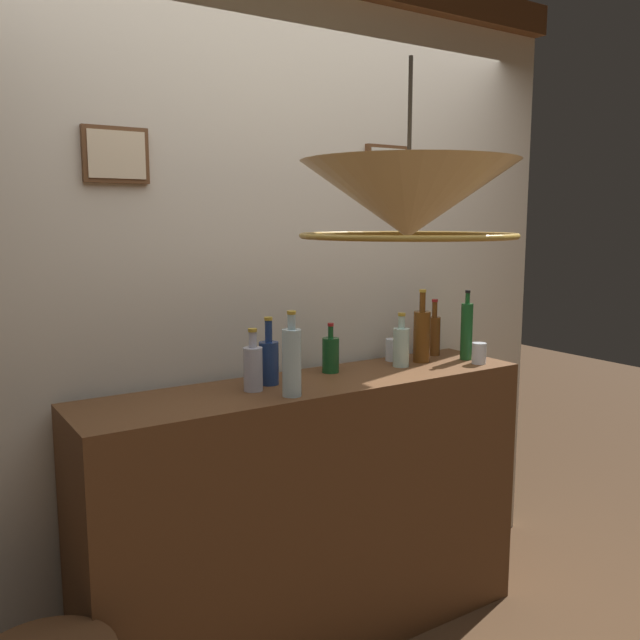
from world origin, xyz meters
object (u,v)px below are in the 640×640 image
object	(u,v)px
liquor_bottle_brandy	(331,354)
glass_tumbler_highball	(393,350)
liquor_bottle_mezcal	(292,361)
liquor_bottle_rum	(401,346)
liquor_bottle_bourbon	(434,334)
pendant_lamp	(408,202)
glass_tumbler_rocks	(479,353)
liquor_bottle_whiskey	(467,330)
liquor_bottle_sherry	(422,335)
liquor_bottle_port	(269,361)
liquor_bottle_rye	(253,367)

from	to	relation	value
liquor_bottle_brandy	glass_tumbler_highball	xyz separation A→B (m)	(0.36, 0.04, -0.03)
liquor_bottle_mezcal	liquor_bottle_brandy	size ratio (longest dim) A/B	1.49
liquor_bottle_rum	liquor_bottle_bourbon	world-z (taller)	liquor_bottle_bourbon
pendant_lamp	liquor_bottle_bourbon	bearing A→B (deg)	43.44
glass_tumbler_rocks	glass_tumbler_highball	bearing A→B (deg)	137.57
glass_tumbler_rocks	glass_tumbler_highball	world-z (taller)	glass_tumbler_highball
liquor_bottle_whiskey	liquor_bottle_bourbon	xyz separation A→B (m)	(-0.05, 0.15, -0.03)
liquor_bottle_sherry	liquor_bottle_brandy	distance (m)	0.46
liquor_bottle_whiskey	liquor_bottle_brandy	distance (m)	0.67
liquor_bottle_sherry	liquor_bottle_port	distance (m)	0.77
liquor_bottle_whiskey	glass_tumbler_highball	world-z (taller)	liquor_bottle_whiskey
liquor_bottle_rye	glass_tumbler_highball	size ratio (longest dim) A/B	2.36
liquor_bottle_bourbon	liquor_bottle_brandy	world-z (taller)	liquor_bottle_bourbon
glass_tumbler_rocks	liquor_bottle_bourbon	bearing A→B (deg)	98.74
liquor_bottle_sherry	liquor_bottle_brandy	xyz separation A→B (m)	(-0.45, 0.05, -0.05)
liquor_bottle_whiskey	liquor_bottle_rye	size ratio (longest dim) A/B	1.35
glass_tumbler_highball	pendant_lamp	xyz separation A→B (m)	(-0.63, -0.83, 0.63)
liquor_bottle_whiskey	liquor_bottle_port	size ratio (longest dim) A/B	1.21
liquor_bottle_port	glass_tumbler_highball	distance (m)	0.68
liquor_bottle_mezcal	liquor_bottle_brandy	distance (m)	0.41
liquor_bottle_mezcal	pendant_lamp	bearing A→B (deg)	-83.80
liquor_bottle_rum	liquor_bottle_brandy	world-z (taller)	liquor_bottle_rum
liquor_bottle_whiskey	glass_tumbler_highball	distance (m)	0.34
liquor_bottle_brandy	glass_tumbler_rocks	world-z (taller)	liquor_bottle_brandy
glass_tumbler_rocks	pendant_lamp	size ratio (longest dim) A/B	0.15
liquor_bottle_whiskey	liquor_bottle_mezcal	xyz separation A→B (m)	(-0.99, -0.12, -0.00)
liquor_bottle_sherry	glass_tumbler_highball	world-z (taller)	liquor_bottle_sherry
pendant_lamp	glass_tumbler_highball	bearing A→B (deg)	52.77
liquor_bottle_port	glass_tumbler_highball	world-z (taller)	liquor_bottle_port
liquor_bottle_mezcal	glass_tumbler_rocks	bearing A→B (deg)	1.54
liquor_bottle_rum	liquor_bottle_sherry	bearing A→B (deg)	9.80
glass_tumbler_highball	pendant_lamp	world-z (taller)	pendant_lamp
liquor_bottle_mezcal	liquor_bottle_bourbon	xyz separation A→B (m)	(0.93, 0.27, -0.03)
pendant_lamp	liquor_bottle_whiskey	bearing A→B (deg)	35.96
liquor_bottle_brandy	glass_tumbler_highball	bearing A→B (deg)	6.55
liquor_bottle_rum	liquor_bottle_rye	xyz separation A→B (m)	(-0.72, -0.02, -0.00)
liquor_bottle_whiskey	liquor_bottle_mezcal	size ratio (longest dim) A/B	1.02
liquor_bottle_bourbon	liquor_bottle_brandy	bearing A→B (deg)	-176.57
glass_tumbler_highball	liquor_bottle_rye	bearing A→B (deg)	-169.94
liquor_bottle_rum	liquor_bottle_whiskey	bearing A→B (deg)	-7.63
glass_tumbler_highball	pendant_lamp	distance (m)	1.22
liquor_bottle_mezcal	liquor_bottle_rye	world-z (taller)	liquor_bottle_mezcal
liquor_bottle_port	glass_tumbler_highball	xyz separation A→B (m)	(0.68, 0.08, -0.04)
liquor_bottle_whiskey	liquor_bottle_brandy	xyz separation A→B (m)	(-0.66, 0.12, -0.06)
liquor_bottle_rum	glass_tumbler_highball	size ratio (longest dim) A/B	2.35
liquor_bottle_rum	liquor_bottle_port	bearing A→B (deg)	177.27
liquor_bottle_port	glass_tumbler_rocks	size ratio (longest dim) A/B	2.84
liquor_bottle_bourbon	glass_tumbler_highball	size ratio (longest dim) A/B	2.66
liquor_bottle_whiskey	liquor_bottle_port	bearing A→B (deg)	175.54
liquor_bottle_rye	glass_tumbler_highball	distance (m)	0.79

